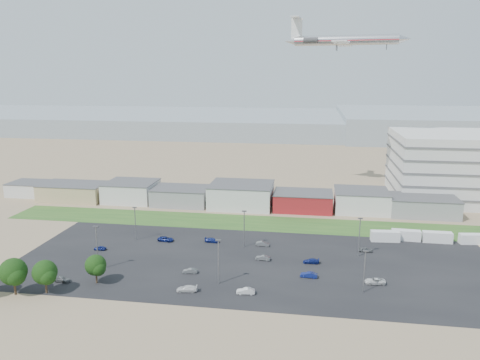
% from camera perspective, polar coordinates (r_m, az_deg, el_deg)
% --- Properties ---
extents(ground, '(700.00, 700.00, 0.00)m').
position_cam_1_polar(ground, '(102.46, -2.69, -14.05)').
color(ground, '#8D7559').
rests_on(ground, ground).
extents(parking_lot, '(120.00, 50.00, 0.01)m').
position_cam_1_polar(parking_lot, '(119.66, 1.66, -9.98)').
color(parking_lot, black).
rests_on(parking_lot, ground).
extents(grass_strip, '(160.00, 16.00, 0.02)m').
position_cam_1_polar(grass_strip, '(150.07, 1.33, -5.23)').
color(grass_strip, '#2A5620').
rests_on(grass_strip, ground).
extents(hills_backdrop, '(700.00, 200.00, 9.00)m').
position_cam_1_polar(hills_backdrop, '(407.28, 11.99, 6.49)').
color(hills_backdrop, gray).
rests_on(hills_backdrop, ground).
extents(building_row, '(170.00, 20.00, 8.00)m').
position_cam_1_polar(building_row, '(169.84, -3.50, -1.72)').
color(building_row, silver).
rests_on(building_row, ground).
extents(box_trailer_a, '(8.11, 3.14, 2.97)m').
position_cam_1_polar(box_trailer_a, '(139.69, 17.27, -6.55)').
color(box_trailer_a, silver).
rests_on(box_trailer_a, ground).
extents(box_trailer_b, '(8.02, 2.92, 2.96)m').
position_cam_1_polar(box_trailer_b, '(142.42, 19.58, -6.35)').
color(box_trailer_b, silver).
rests_on(box_trailer_b, ground).
extents(box_trailer_c, '(7.99, 2.55, 2.99)m').
position_cam_1_polar(box_trailer_c, '(143.84, 22.91, -6.43)').
color(box_trailer_c, silver).
rests_on(box_trailer_c, ground).
extents(box_trailer_d, '(7.65, 3.22, 2.78)m').
position_cam_1_polar(box_trailer_d, '(146.85, 26.54, -6.44)').
color(box_trailer_d, silver).
rests_on(box_trailer_d, ground).
extents(tree_mid, '(6.18, 6.18, 9.27)m').
position_cam_1_polar(tree_mid, '(112.31, -25.89, -10.31)').
color(tree_mid, black).
rests_on(tree_mid, ground).
extents(tree_right, '(5.63, 5.63, 8.44)m').
position_cam_1_polar(tree_right, '(110.51, -22.68, -10.61)').
color(tree_right, black).
rests_on(tree_right, ground).
extents(tree_near, '(5.06, 5.06, 7.60)m').
position_cam_1_polar(tree_near, '(111.83, -17.18, -10.13)').
color(tree_near, black).
rests_on(tree_near, ground).
extents(lightpole_front_l, '(1.29, 0.54, 10.97)m').
position_cam_1_polar(lightpole_front_l, '(118.55, -17.02, -7.93)').
color(lightpole_front_l, slate).
rests_on(lightpole_front_l, ground).
extents(lightpole_front_m, '(1.22, 0.51, 10.40)m').
position_cam_1_polar(lightpole_front_m, '(106.36, -2.64, -9.94)').
color(lightpole_front_m, slate).
rests_on(lightpole_front_m, ground).
extents(lightpole_front_r, '(1.13, 0.47, 9.61)m').
position_cam_1_polar(lightpole_front_r, '(105.69, 14.92, -10.76)').
color(lightpole_front_r, slate).
rests_on(lightpole_front_r, ground).
extents(lightpole_back_l, '(1.14, 0.47, 9.68)m').
position_cam_1_polar(lightpole_back_l, '(136.72, -12.64, -5.21)').
color(lightpole_back_l, slate).
rests_on(lightpole_back_l, ground).
extents(lightpole_back_m, '(1.20, 0.50, 10.24)m').
position_cam_1_polar(lightpole_back_m, '(128.11, 0.51, -5.98)').
color(lightpole_back_m, slate).
rests_on(lightpole_back_m, ground).
extents(lightpole_back_r, '(1.22, 0.51, 10.38)m').
position_cam_1_polar(lightpole_back_r, '(125.40, 14.34, -6.77)').
color(lightpole_back_r, slate).
rests_on(lightpole_back_r, ground).
extents(airliner, '(50.18, 37.37, 13.75)m').
position_cam_1_polar(airliner, '(186.29, 12.75, 16.30)').
color(airliner, silver).
extents(parked_car_0, '(4.82, 2.59, 1.29)m').
position_cam_1_polar(parked_car_0, '(112.15, 16.13, -11.75)').
color(parked_car_0, silver).
rests_on(parked_car_0, ground).
extents(parked_car_1, '(4.07, 1.67, 1.31)m').
position_cam_1_polar(parked_car_1, '(112.15, 8.38, -11.36)').
color(parked_car_1, navy).
rests_on(parked_car_1, ground).
extents(parked_car_3, '(4.73, 2.44, 1.31)m').
position_cam_1_polar(parked_car_3, '(105.06, -6.49, -13.02)').
color(parked_car_3, silver).
rests_on(parked_car_3, ground).
extents(parked_car_4, '(3.62, 1.60, 1.16)m').
position_cam_1_polar(parked_car_4, '(113.86, -6.11, -10.96)').
color(parked_car_4, '#595B5E').
rests_on(parked_car_4, ground).
extents(parked_car_5, '(3.25, 1.32, 1.11)m').
position_cam_1_polar(parked_car_5, '(132.72, -16.69, -7.95)').
color(parked_car_5, navy).
rests_on(parked_car_5, ground).
extents(parked_car_6, '(4.33, 2.01, 1.22)m').
position_cam_1_polar(parked_car_6, '(133.09, -3.41, -7.34)').
color(parked_car_6, navy).
rests_on(parked_car_6, ground).
extents(parked_car_7, '(3.87, 1.67, 1.24)m').
position_cam_1_polar(parked_car_7, '(120.79, 2.80, -9.45)').
color(parked_car_7, '#595B5E').
rests_on(parked_car_7, ground).
extents(parked_car_8, '(3.60, 1.57, 1.21)m').
position_cam_1_polar(parked_car_8, '(130.43, 15.07, -8.19)').
color(parked_car_8, '#595B5E').
rests_on(parked_car_8, ground).
extents(parked_car_9, '(4.67, 2.43, 1.26)m').
position_cam_1_polar(parked_car_9, '(135.36, -9.05, -7.12)').
color(parked_car_9, navy).
rests_on(parked_car_9, ground).
extents(parked_car_10, '(4.38, 2.22, 1.22)m').
position_cam_1_polar(parked_car_10, '(116.23, -20.90, -11.23)').
color(parked_car_10, '#595B5E').
rests_on(parked_car_10, ground).
extents(parked_car_11, '(3.82, 1.58, 1.23)m').
position_cam_1_polar(parked_car_11, '(130.30, 2.78, -7.77)').
color(parked_car_11, '#595B5E').
rests_on(parked_car_11, ground).
extents(parked_car_12, '(4.08, 1.79, 1.17)m').
position_cam_1_polar(parked_car_12, '(120.13, 8.66, -9.74)').
color(parked_car_12, navy).
rests_on(parked_car_12, ground).
extents(parked_car_13, '(4.10, 1.80, 1.31)m').
position_cam_1_polar(parked_car_13, '(103.37, 0.70, -13.38)').
color(parked_car_13, silver).
rests_on(parked_car_13, ground).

